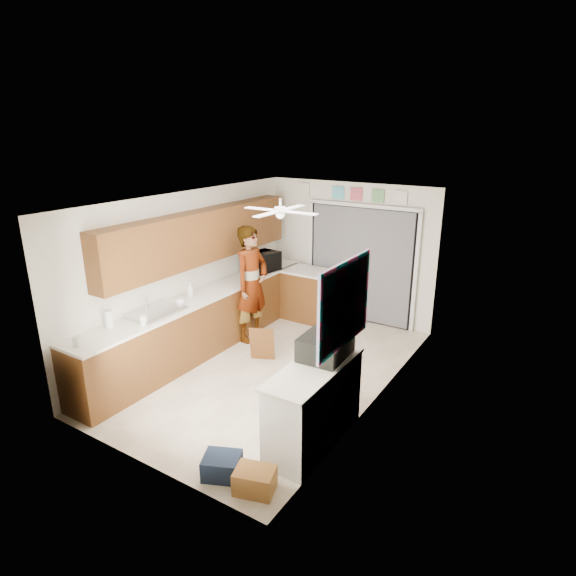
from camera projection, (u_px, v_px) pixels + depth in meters
The scene contains 41 objects.
floor at pixel (274, 369), 7.14m from camera, with size 5.00×5.00×0.00m, color beige.
ceiling at pixel (272, 199), 6.35m from camera, with size 5.00×5.00×0.00m, color white.
wall_back at pixel (349, 252), 8.75m from camera, with size 3.20×3.20×0.00m, color white.
wall_front at pixel (132, 357), 4.74m from camera, with size 3.20×3.20×0.00m, color white.
wall_left at pixel (188, 272), 7.55m from camera, with size 5.00×5.00×0.00m, color white.
wall_right at pixel (380, 311), 5.94m from camera, with size 5.00×5.00×0.00m, color white.
left_base_cabinets at pixel (206, 323), 7.66m from camera, with size 0.60×4.80×0.90m, color brown.
left_countertop at pixel (205, 295), 7.50m from camera, with size 0.62×4.80×0.04m, color white.
upper_cabinets at pixel (203, 236), 7.46m from camera, with size 0.32×4.00×0.80m, color brown.
sink_basin at pixel (156, 313), 6.69m from camera, with size 0.50×0.76×0.06m, color silver.
faucet at pixel (146, 304), 6.75m from camera, with size 0.03×0.03×0.22m, color silver.
peninsula_base at pixel (311, 296), 8.86m from camera, with size 1.00×0.60×0.90m, color brown.
peninsula_top at pixel (312, 272), 8.71m from camera, with size 1.04×0.64×0.04m, color white.
back_opening_recess at pixel (361, 265), 8.67m from camera, with size 2.00×0.06×2.10m, color black.
curtain_panel at pixel (360, 265), 8.63m from camera, with size 1.90×0.03×2.05m, color slate.
door_trim_left at pixel (311, 257), 9.16m from camera, with size 0.06×0.04×2.10m, color white.
door_trim_right at pixel (416, 274), 8.13m from camera, with size 0.06×0.04×2.10m, color white.
door_trim_head at pixel (363, 206), 8.30m from camera, with size 2.10×0.04×0.06m, color white.
header_frame_1 at pixel (338, 193), 8.52m from camera, with size 0.22×0.02×0.22m, color #51BED8.
header_frame_2 at pixel (356, 194), 8.34m from camera, with size 0.22×0.02×0.22m, color #D24E69.
header_frame_3 at pixel (378, 196), 8.14m from camera, with size 0.22×0.02×0.22m, color #5EA462.
header_frame_4 at pixel (401, 198), 7.94m from camera, with size 0.22×0.02×0.22m, color white.
route66_sign at pixel (304, 190), 8.87m from camera, with size 0.22×0.02×0.26m, color silver.
right_counter_base at pixel (314, 406), 5.36m from camera, with size 0.50×1.40×0.90m, color white.
right_counter_top at pixel (314, 369), 5.21m from camera, with size 0.54×1.44×0.04m, color white.
abstract_painting at pixel (345, 304), 5.02m from camera, with size 0.03×1.15×0.95m, color #FD5DB0.
ceiling_fan at pixel (280, 211), 6.57m from camera, with size 1.14×1.14×0.24m, color white.
microwave at pixel (262, 262), 8.61m from camera, with size 0.62×0.42×0.34m, color black.
soap_bottle at pixel (190, 289), 7.30m from camera, with size 0.10×0.10×0.26m, color silver.
cup at pixel (180, 302), 7.01m from camera, with size 0.12×0.12×0.10m, color white.
jar_a at pixel (143, 320), 6.30m from camera, with size 0.09×0.09×0.13m, color silver.
jar_b at pixel (77, 342), 5.66m from camera, with size 0.09×0.09×0.13m, color silver.
paper_towel_roll at pixel (109, 319), 6.20m from camera, with size 0.11×0.11×0.23m, color white.
suitcase at pixel (326, 345), 5.41m from camera, with size 0.47×0.62×0.27m, color black.
suitcase_rim at pixel (325, 354), 5.45m from camera, with size 0.44×0.58×0.02m, color yellow.
suitcase_lid at pixel (338, 317), 5.56m from camera, with size 0.42×0.03×0.50m, color black.
cardboard_box at pixel (255, 480), 4.71m from camera, with size 0.39×0.29×0.24m, color olive.
navy_crate at pixel (222, 466), 4.92m from camera, with size 0.37×0.31×0.23m, color #162137.
cabinet_door_panel at pixel (262, 344), 7.30m from camera, with size 0.37×0.03×0.56m, color brown.
man at pixel (252, 284), 7.86m from camera, with size 0.70×0.46×1.93m, color white.
dog at pixel (326, 334), 7.86m from camera, with size 0.21×0.49×0.39m, color black.
Camera 1 is at (3.58, -5.30, 3.40)m, focal length 30.00 mm.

